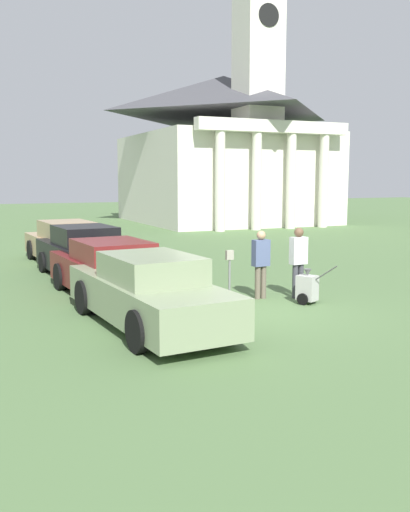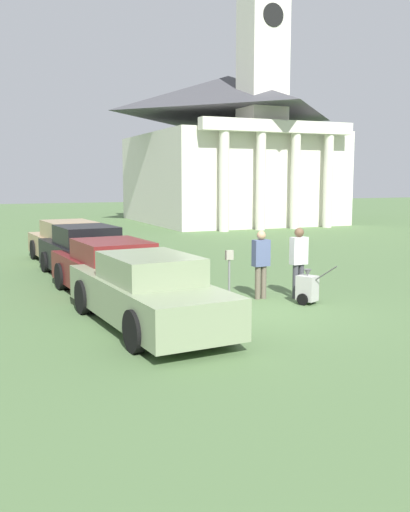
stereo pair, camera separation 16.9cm
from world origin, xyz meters
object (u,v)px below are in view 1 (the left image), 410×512
(parked_car_maroon, at_px, (110,271))
(parked_car_tan, at_px, (66,244))
(person_worker, at_px, (261,260))
(church, at_px, (226,142))
(parking_meter, at_px, (230,267))
(parked_car_sage, at_px, (148,292))
(equipment_cart, at_px, (307,288))
(parked_car_black, at_px, (84,254))
(person_supervisor, at_px, (298,258))

(parked_car_maroon, distance_m, parked_car_tan, 6.30)
(parked_car_maroon, distance_m, person_worker, 3.77)
(church, bearing_deg, parking_meter, -115.46)
(parked_car_sage, relative_size, person_worker, 3.12)
(parked_car_tan, distance_m, equipment_cart, 9.79)
(parked_car_tan, xyz_separation_m, equipment_cart, (4.14, -8.87, -0.31))
(parking_meter, relative_size, equipment_cart, 1.33)
(parking_meter, relative_size, person_worker, 0.78)
(church, bearing_deg, parked_car_tan, -131.41)
(person_worker, xyz_separation_m, equipment_cart, (0.74, -0.96, -0.58))
(parked_car_sage, xyz_separation_m, parking_meter, (2.32, 1.01, 0.22))
(parked_car_black, distance_m, person_supervisor, 6.72)
(parked_car_black, bearing_deg, person_worker, -59.89)
(parked_car_maroon, distance_m, church, 26.18)
(parked_car_maroon, bearing_deg, parked_car_tan, 85.19)
(parked_car_maroon, relative_size, church, 0.23)
(parked_car_black, bearing_deg, parked_car_sage, -94.80)
(person_supervisor, bearing_deg, parked_car_sage, 11.77)
(person_supervisor, distance_m, church, 25.89)
(parking_meter, distance_m, person_supervisor, 1.98)
(parking_meter, distance_m, church, 26.81)
(parked_car_sage, xyz_separation_m, person_worker, (3.40, 1.45, 0.27))
(parked_car_tan, xyz_separation_m, person_supervisor, (4.29, -8.21, 0.32))
(parked_car_black, height_order, equipment_cart, parked_car_black)
(parked_car_maroon, height_order, person_supervisor, person_supervisor)
(parked_car_sage, distance_m, church, 28.78)
(parking_meter, xyz_separation_m, equipment_cart, (1.82, -0.52, -0.54))
(parked_car_sage, xyz_separation_m, church, (13.68, 24.87, 4.75))
(person_supervisor, relative_size, equipment_cart, 1.78)
(parked_car_sage, height_order, parked_car_tan, parked_car_tan)
(parking_meter, bearing_deg, parked_car_tan, 105.51)
(parking_meter, relative_size, person_supervisor, 0.75)
(person_worker, distance_m, person_supervisor, 0.95)
(equipment_cart, bearing_deg, church, 41.75)
(parking_meter, bearing_deg, equipment_cart, -15.90)
(parked_car_sage, bearing_deg, person_supervisor, 10.18)
(person_supervisor, bearing_deg, equipment_cart, 73.36)
(parked_car_maroon, height_order, parking_meter, parked_car_maroon)
(parked_car_black, xyz_separation_m, person_worker, (3.40, -4.86, 0.25))
(parked_car_black, bearing_deg, parking_meter, -71.20)
(parked_car_tan, relative_size, equipment_cart, 5.40)
(parked_car_maroon, relative_size, parked_car_tan, 0.97)
(parked_car_tan, relative_size, church, 0.24)
(parked_car_sage, height_order, parked_car_maroon, parked_car_sage)
(person_worker, height_order, equipment_cart, person_worker)
(parking_meter, xyz_separation_m, church, (11.36, 23.86, 4.53))
(parking_meter, bearing_deg, parked_car_sage, -156.44)
(parked_car_black, distance_m, person_worker, 5.94)
(person_worker, xyz_separation_m, person_supervisor, (0.90, -0.30, 0.05))
(parked_car_maroon, xyz_separation_m, parked_car_tan, (0.00, 6.30, 0.01))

